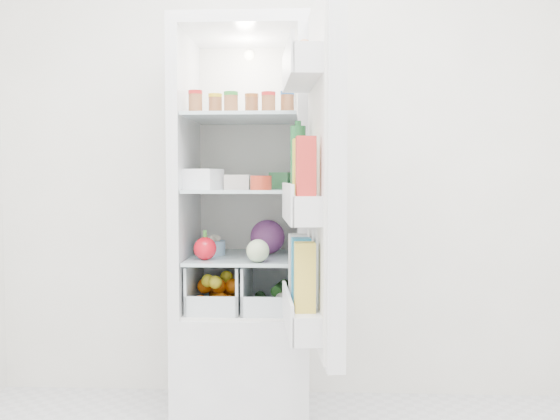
# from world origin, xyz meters

# --- Properties ---
(refrigerator) EXTENTS (0.60, 0.60, 1.80)m
(refrigerator) POSITION_xyz_m (-0.20, 1.25, 0.67)
(refrigerator) COLOR silver
(refrigerator) RESTS_ON ground
(shelf_low) EXTENTS (0.49, 0.53, 0.01)m
(shelf_low) POSITION_xyz_m (-0.20, 1.19, 0.74)
(shelf_low) COLOR silver
(shelf_low) RESTS_ON refrigerator
(shelf_mid) EXTENTS (0.49, 0.53, 0.02)m
(shelf_mid) POSITION_xyz_m (-0.20, 1.19, 1.05)
(shelf_mid) COLOR silver
(shelf_mid) RESTS_ON refrigerator
(shelf_top) EXTENTS (0.49, 0.53, 0.02)m
(shelf_top) POSITION_xyz_m (-0.20, 1.19, 1.38)
(shelf_top) COLOR silver
(shelf_top) RESTS_ON refrigerator
(crisper_left) EXTENTS (0.23, 0.46, 0.22)m
(crisper_left) POSITION_xyz_m (-0.32, 1.19, 0.61)
(crisper_left) COLOR silver
(crisper_left) RESTS_ON refrigerator
(crisper_right) EXTENTS (0.23, 0.46, 0.22)m
(crisper_right) POSITION_xyz_m (-0.08, 1.19, 0.61)
(crisper_right) COLOR silver
(crisper_right) RESTS_ON refrigerator
(condiment_jars) EXTENTS (0.46, 0.16, 0.08)m
(condiment_jars) POSITION_xyz_m (-0.20, 1.07, 1.43)
(condiment_jars) COLOR #B21919
(condiment_jars) RESTS_ON shelf_top
(squeeze_bottle) EXTENTS (0.05, 0.05, 0.16)m
(squeeze_bottle) POSITION_xyz_m (0.01, 1.29, 1.47)
(squeeze_bottle) COLOR silver
(squeeze_bottle) RESTS_ON shelf_top
(tub_white) EXTENTS (0.18, 0.18, 0.09)m
(tub_white) POSITION_xyz_m (-0.37, 1.05, 1.10)
(tub_white) COLOR white
(tub_white) RESTS_ON shelf_mid
(tub_cream) EXTENTS (0.12, 0.12, 0.06)m
(tub_cream) POSITION_xyz_m (-0.23, 1.13, 1.09)
(tub_cream) COLOR beige
(tub_cream) RESTS_ON shelf_mid
(tin_red) EXTENTS (0.11, 0.11, 0.06)m
(tin_red) POSITION_xyz_m (-0.11, 0.97, 1.09)
(tin_red) COLOR #B3301A
(tin_red) RESTS_ON shelf_mid
(foil_tray) EXTENTS (0.21, 0.19, 0.04)m
(foil_tray) POSITION_xyz_m (-0.26, 1.29, 1.08)
(foil_tray) COLOR silver
(foil_tray) RESTS_ON shelf_mid
(tub_green) EXTENTS (0.13, 0.16, 0.08)m
(tub_green) POSITION_xyz_m (-0.03, 1.34, 1.10)
(tub_green) COLOR #3E894C
(tub_green) RESTS_ON shelf_mid
(red_cabbage) EXTENTS (0.16, 0.16, 0.16)m
(red_cabbage) POSITION_xyz_m (-0.10, 1.26, 0.83)
(red_cabbage) COLOR #571E58
(red_cabbage) RESTS_ON shelf_low
(bell_pepper) EXTENTS (0.10, 0.10, 0.10)m
(bell_pepper) POSITION_xyz_m (-0.36, 1.04, 0.80)
(bell_pepper) COLOR red
(bell_pepper) RESTS_ON shelf_low
(mushroom_bowl) EXTENTS (0.15, 0.15, 0.06)m
(mushroom_bowl) POSITION_xyz_m (-0.36, 1.22, 0.78)
(mushroom_bowl) COLOR #99C3E5
(mushroom_bowl) RESTS_ON shelf_low
(salad_bag) EXTENTS (0.10, 0.10, 0.10)m
(salad_bag) POSITION_xyz_m (-0.12, 0.97, 0.80)
(salad_bag) COLOR #B9CF9B
(salad_bag) RESTS_ON shelf_low
(citrus_pile) EXTENTS (0.20, 0.31, 0.16)m
(citrus_pile) POSITION_xyz_m (-0.32, 1.16, 0.58)
(citrus_pile) COLOR orange
(citrus_pile) RESTS_ON refrigerator
(veg_pile) EXTENTS (0.16, 0.30, 0.10)m
(veg_pile) POSITION_xyz_m (-0.07, 1.18, 0.56)
(veg_pile) COLOR #22521B
(veg_pile) RESTS_ON refrigerator
(fridge_door) EXTENTS (0.22, 0.60, 1.30)m
(fridge_door) POSITION_xyz_m (0.13, 0.61, 1.09)
(fridge_door) COLOR silver
(fridge_door) RESTS_ON refrigerator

